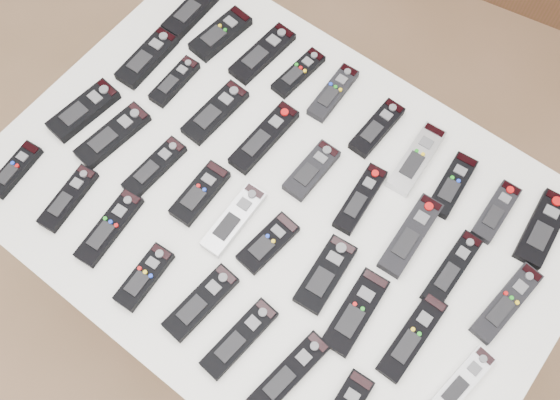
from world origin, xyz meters
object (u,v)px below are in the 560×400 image
Objects in this scene: remote_34 at (239,339)px; remote_5 at (377,128)px; remote_10 at (147,58)px; remote_9 at (542,228)px; remote_16 at (411,235)px; remote_7 at (452,185)px; remote_20 at (113,135)px; remote_14 at (312,170)px; remote_22 at (200,193)px; remote_3 at (298,73)px; remote_33 at (201,302)px; remote_4 at (333,93)px; remote_21 at (155,167)px; remote_18 at (507,303)px; remote_19 at (84,110)px; remote_1 at (221,34)px; remote_11 at (175,81)px; remote_23 at (234,219)px; remote_35 at (289,374)px; remote_12 at (215,112)px; remote_27 at (412,337)px; remote_32 at (144,277)px; remote_29 at (15,170)px; remote_24 at (268,243)px; remote_15 at (360,199)px; remote_8 at (496,212)px; remote_26 at (356,312)px; remote_6 at (416,159)px; remote_2 at (263,54)px; remote_25 at (326,274)px; remote_30 at (68,198)px; remote_17 at (452,269)px; table at (280,214)px; remote_31 at (109,227)px; remote_28 at (461,383)px; remote_0 at (195,7)px.

remote_5 is at bearing 100.47° from remote_34.
remote_10 is at bearing 152.31° from remote_34.
remote_9 is 0.29m from remote_16.
remote_7 is 0.78m from remote_20.
remote_22 is at bearing -128.71° from remote_14.
remote_33 is at bearing -67.88° from remote_3.
remote_21 is at bearing -119.31° from remote_4.
remote_19 is at bearing -162.62° from remote_18.
remote_11 is (0.00, -0.18, -0.00)m from remote_1.
remote_23 is 0.94× the size of remote_35.
remote_4 reaches higher than remote_12.
remote_4 is at bearing 140.78° from remote_27.
remote_7 is 1.08× the size of remote_32.
remote_21 is 0.31m from remote_29.
remote_24 is at bearing 85.85° from remote_33.
remote_18 is at bearing -1.26° from remote_11.
remote_11 is at bearing 177.91° from remote_16.
remote_15 is 0.13m from remote_16.
remote_8 is 0.77m from remote_32.
remote_15 is 0.41m from remote_33.
remote_15 is 0.23m from remote_24.
remote_7 is 0.35m from remote_27.
remote_8 and remote_23 have the same top height.
remote_26 is 0.18m from remote_35.
remote_6 is 0.37m from remote_18.
remote_10 is at bearing 117.85° from remote_20.
remote_12 and remote_21 have the same top height.
remote_2 and remote_26 have the same top height.
remote_30 is at bearing -165.10° from remote_25.
remote_15 reaches higher than remote_20.
remote_27 is (0.38, -0.18, -0.00)m from remote_14.
remote_17 is at bearing 34.54° from remote_25.
remote_9 is (0.49, 0.29, 0.07)m from table.
remote_14 is 0.91× the size of remote_21.
remote_12 is 0.19m from remote_21.
remote_21 is at bearing -157.83° from remote_15.
remote_5 is 1.10× the size of remote_11.
remote_15 is 0.77m from remote_29.
remote_22 is (-0.16, -0.19, 0.00)m from remote_14.
remote_31 is at bearing -176.44° from remote_33.
remote_17 is at bearing 21.44° from remote_23.
remote_6 and remote_16 have the same top height.
remote_28 is (0.68, -0.39, 0.00)m from remote_3.
remote_15 is at bearing -138.39° from remote_7.
remote_8 is at bearing 34.20° from remote_31.
table is at bearing 28.64° from remote_22.
table is at bearing 23.27° from remote_21.
remote_0 is 0.11m from remote_1.
remote_18 is 1.06× the size of remote_26.
table is 8.73× the size of remote_11.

